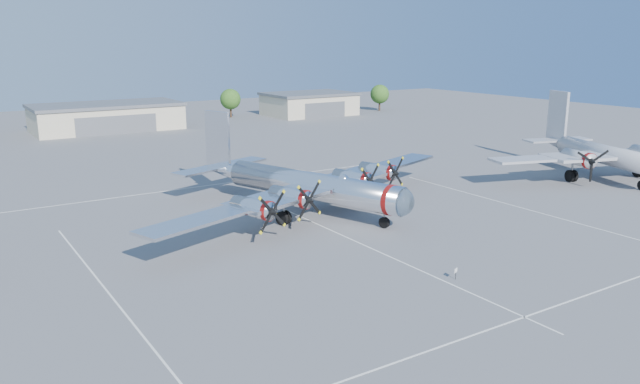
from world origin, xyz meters
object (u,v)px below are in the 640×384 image
hangar_east (309,104)px  tree_far_east (380,94)px  info_placard (456,272)px  main_bomber_b29 (302,210)px  twin_engine_east (598,177)px  tree_east (230,99)px  hangar_center (107,117)px

hangar_east → tree_far_east: 20.15m
hangar_east → info_placard: bearing=-115.9°
main_bomber_b29 → twin_engine_east: bearing=-28.8°
hangar_east → tree_east: bearing=161.5°
info_placard → tree_east: bearing=50.8°
twin_engine_east → info_placard: bearing=-141.8°
main_bomber_b29 → info_placard: (-0.42, -23.23, 0.63)m
info_placard → hangar_east: bearing=40.6°
tree_east → tree_far_east: same height
hangar_center → main_bomber_b29: bearing=-88.9°
tree_east → info_placard: 106.77m
hangar_east → info_placard: (-47.02, -96.66, -2.08)m
hangar_east → tree_far_east: tree_far_east is taller
tree_far_east → twin_engine_east: size_ratio=0.20×
hangar_center → main_bomber_b29: (1.41, -73.43, -2.71)m
twin_engine_east → info_placard: (-42.17, -16.08, 0.63)m
twin_engine_east → main_bomber_b29: bearing=-172.4°
tree_far_east → info_placard: (-67.02, -94.69, -3.59)m
twin_engine_east → tree_east: bearing=115.9°
tree_east → info_placard: size_ratio=7.40×
tree_far_east → tree_east: bearing=168.1°
hangar_center → twin_engine_east: (43.15, -80.58, -2.71)m
twin_engine_east → hangar_east: bearing=103.9°
hangar_east → tree_east: size_ratio=3.10×
twin_engine_east → info_placard: twin_engine_east is taller
main_bomber_b29 → twin_engine_east: (41.75, -7.15, 0.00)m
hangar_center → tree_far_east: (68.00, -1.96, 1.51)m
tree_east → hangar_center: bearing=-168.6°
hangar_east → main_bomber_b29: size_ratio=0.47×
tree_far_east → info_placard: tree_far_east is taller
hangar_east → info_placard: hangar_east is taller
hangar_east → info_placard: 107.51m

